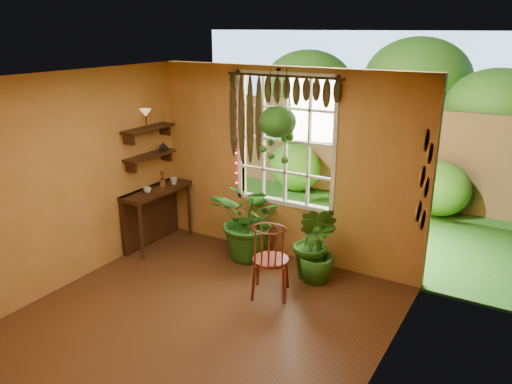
% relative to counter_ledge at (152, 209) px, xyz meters
% --- Properties ---
extents(floor, '(4.50, 4.50, 0.00)m').
position_rel_counter_ledge_xyz_m(floor, '(1.91, -1.60, -0.55)').
color(floor, '#523317').
rests_on(floor, ground).
extents(ceiling, '(4.50, 4.50, 0.00)m').
position_rel_counter_ledge_xyz_m(ceiling, '(1.91, -1.60, 2.15)').
color(ceiling, silver).
rests_on(ceiling, wall_back).
extents(wall_back, '(4.00, 0.00, 4.00)m').
position_rel_counter_ledge_xyz_m(wall_back, '(1.91, 0.65, 0.80)').
color(wall_back, '#DC8D4B').
rests_on(wall_back, floor).
extents(wall_left, '(0.00, 4.50, 4.50)m').
position_rel_counter_ledge_xyz_m(wall_left, '(-0.09, -1.60, 0.80)').
color(wall_left, '#DC8D4B').
rests_on(wall_left, floor).
extents(wall_right, '(0.00, 4.50, 4.50)m').
position_rel_counter_ledge_xyz_m(wall_right, '(3.91, -1.60, 0.80)').
color(wall_right, '#DC8D4B').
rests_on(wall_right, floor).
extents(window, '(1.52, 0.10, 1.86)m').
position_rel_counter_ledge_xyz_m(window, '(1.91, 0.68, 1.15)').
color(window, white).
rests_on(window, wall_back).
extents(valance_vine, '(1.70, 0.12, 1.10)m').
position_rel_counter_ledge_xyz_m(valance_vine, '(1.82, 0.56, 1.73)').
color(valance_vine, '#38190F').
rests_on(valance_vine, window).
extents(string_lights, '(0.03, 0.03, 1.54)m').
position_rel_counter_ledge_xyz_m(string_lights, '(1.15, 0.59, 1.20)').
color(string_lights, '#FF2633').
rests_on(string_lights, window).
extents(wall_plates, '(0.04, 0.32, 1.10)m').
position_rel_counter_ledge_xyz_m(wall_plates, '(3.89, 0.19, 1.00)').
color(wall_plates, '#FEEACF').
rests_on(wall_plates, wall_right).
extents(counter_ledge, '(0.40, 1.20, 0.90)m').
position_rel_counter_ledge_xyz_m(counter_ledge, '(0.00, 0.00, 0.00)').
color(counter_ledge, '#38190F').
rests_on(counter_ledge, floor).
extents(shelf_lower, '(0.25, 0.90, 0.04)m').
position_rel_counter_ledge_xyz_m(shelf_lower, '(0.03, 0.00, 0.85)').
color(shelf_lower, '#38190F').
rests_on(shelf_lower, wall_left).
extents(shelf_upper, '(0.25, 0.90, 0.04)m').
position_rel_counter_ledge_xyz_m(shelf_upper, '(0.03, 0.00, 1.25)').
color(shelf_upper, '#38190F').
rests_on(shelf_upper, wall_left).
extents(backyard, '(14.00, 10.00, 12.00)m').
position_rel_counter_ledge_xyz_m(backyard, '(2.15, 5.27, 0.73)').
color(backyard, '#265F1B').
rests_on(backyard, ground).
extents(windsor_chair, '(0.58, 0.59, 1.20)m').
position_rel_counter_ledge_xyz_m(windsor_chair, '(2.32, -0.48, -0.21)').
color(windsor_chair, maroon).
rests_on(windsor_chair, floor).
extents(potted_plant_left, '(1.10, 0.97, 1.19)m').
position_rel_counter_ledge_xyz_m(potted_plant_left, '(1.57, 0.31, 0.04)').
color(potted_plant_left, '#1F5416').
rests_on(potted_plant_left, floor).
extents(potted_plant_mid, '(0.61, 0.51, 1.05)m').
position_rel_counter_ledge_xyz_m(potted_plant_mid, '(2.60, 0.19, -0.03)').
color(potted_plant_mid, '#1F5416').
rests_on(potted_plant_mid, floor).
extents(potted_plant_right, '(0.63, 0.63, 0.86)m').
position_rel_counter_ledge_xyz_m(potted_plant_right, '(2.65, 0.16, -0.12)').
color(potted_plant_right, '#1F5416').
rests_on(potted_plant_right, floor).
extents(hanging_basket, '(0.49, 0.49, 1.23)m').
position_rel_counter_ledge_xyz_m(hanging_basket, '(1.94, 0.37, 1.42)').
color(hanging_basket, black).
rests_on(hanging_basket, ceiling).
extents(cup_a, '(0.14, 0.14, 0.09)m').
position_rel_counter_ledge_xyz_m(cup_a, '(0.13, -0.21, 0.39)').
color(cup_a, silver).
rests_on(cup_a, counter_ledge).
extents(cup_b, '(0.14, 0.14, 0.10)m').
position_rel_counter_ledge_xyz_m(cup_b, '(0.19, 0.31, 0.40)').
color(cup_b, beige).
rests_on(cup_b, counter_ledge).
extents(brush_jar, '(0.08, 0.08, 0.30)m').
position_rel_counter_ledge_xyz_m(brush_jar, '(0.11, 0.14, 0.47)').
color(brush_jar, brown).
rests_on(brush_jar, counter_ledge).
extents(shelf_vase, '(0.14, 0.14, 0.13)m').
position_rel_counter_ledge_xyz_m(shelf_vase, '(0.04, 0.29, 0.93)').
color(shelf_vase, '#B2AD99').
rests_on(shelf_vase, shelf_lower).
extents(tiffany_lamp, '(0.16, 0.16, 0.27)m').
position_rel_counter_ledge_xyz_m(tiffany_lamp, '(0.05, -0.05, 1.47)').
color(tiffany_lamp, brown).
rests_on(tiffany_lamp, shelf_upper).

